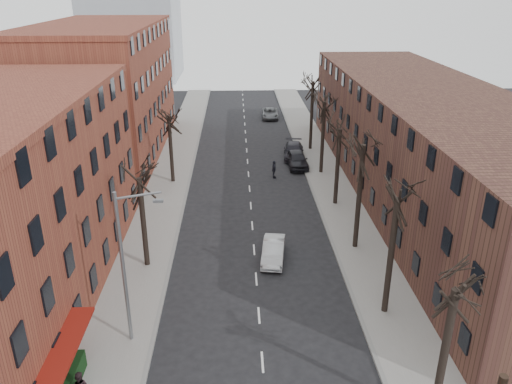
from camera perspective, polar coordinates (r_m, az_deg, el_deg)
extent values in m
cube|color=gray|center=(51.56, -9.76, 1.59)|extent=(4.00, 90.00, 0.15)
cube|color=gray|center=(51.93, 8.03, 1.85)|extent=(4.00, 90.00, 0.15)
cube|color=brown|center=(59.71, -16.95, 10.78)|extent=(12.00, 28.00, 14.00)
cube|color=#4E2F24|center=(47.94, 18.87, 5.27)|extent=(12.00, 50.00, 10.00)
cylinder|color=slate|center=(27.31, -14.89, -8.76)|extent=(0.20, 0.20, 9.00)
cylinder|color=slate|center=(25.15, -13.42, -0.40)|extent=(2.39, 0.12, 0.46)
cube|color=slate|center=(25.09, -11.12, -1.00)|extent=(0.50, 0.22, 0.14)
imported|color=#B1B5B9|center=(36.00, 2.00, -6.72)|extent=(2.08, 4.47, 1.42)
imported|color=black|center=(54.10, 4.70, 3.75)|extent=(2.29, 5.14, 1.72)
imported|color=black|center=(57.01, 4.34, 4.69)|extent=(2.72, 5.63, 1.58)
imported|color=#5B5E62|center=(74.28, 1.62, 8.97)|extent=(2.51, 5.13, 1.40)
imported|color=black|center=(50.74, 2.07, 2.58)|extent=(0.52, 1.11, 1.84)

